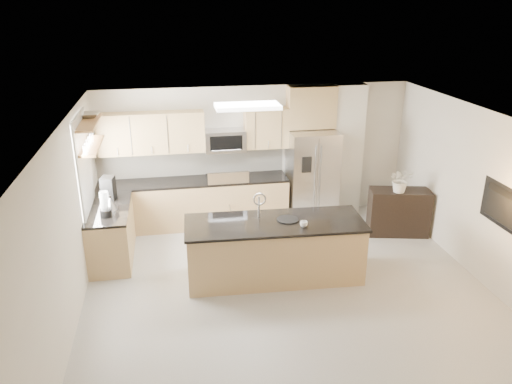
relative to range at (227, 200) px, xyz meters
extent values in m
plane|color=#A4A29C|center=(0.60, -2.92, -0.47)|extent=(6.50, 6.50, 0.00)
cube|color=white|center=(0.60, -2.92, 2.13)|extent=(6.00, 6.50, 0.02)
cube|color=beige|center=(0.60, 0.33, 0.83)|extent=(6.00, 0.02, 2.60)
cube|color=beige|center=(-2.40, -2.92, 0.83)|extent=(0.02, 6.50, 2.60)
cube|color=beige|center=(3.60, -2.92, 0.83)|extent=(0.02, 6.50, 2.60)
cube|color=tan|center=(-0.63, 0.00, -0.03)|extent=(3.55, 0.65, 0.88)
cube|color=black|center=(-0.63, 0.00, 0.43)|extent=(3.55, 0.66, 0.04)
cube|color=beige|center=(-0.63, 0.32, 0.71)|extent=(3.55, 0.02, 0.52)
cube|color=tan|center=(-2.07, -1.07, -0.03)|extent=(0.65, 1.50, 0.88)
cube|color=black|center=(-2.07, -1.07, 0.43)|extent=(0.66, 1.50, 0.04)
cube|color=black|center=(0.00, 0.00, -0.02)|extent=(0.76, 0.64, 0.90)
cube|color=black|center=(0.00, 0.00, 0.44)|extent=(0.76, 0.62, 0.03)
cube|color=#BCBBBE|center=(0.00, -0.30, 0.56)|extent=(0.76, 0.04, 0.22)
cube|color=tan|center=(-1.34, 0.16, 1.35)|extent=(1.92, 0.33, 0.75)
cube|color=tan|center=(0.79, 0.16, 1.35)|extent=(0.82, 0.33, 0.75)
cube|color=#BCBBBE|center=(0.00, 0.13, 1.16)|extent=(0.76, 0.40, 0.40)
cube|color=black|center=(0.00, -0.07, 1.16)|extent=(0.60, 0.02, 0.28)
cube|color=#BCBBBE|center=(1.66, -0.05, 0.42)|extent=(0.92, 0.75, 1.78)
cube|color=gray|center=(1.66, -0.43, 0.42)|extent=(0.02, 0.01, 1.69)
cube|color=black|center=(1.44, -0.44, 0.78)|extent=(0.18, 0.03, 0.30)
cube|color=silver|center=(2.42, 0.18, 0.83)|extent=(0.60, 0.30, 2.60)
cube|color=white|center=(-2.38, -1.07, 1.18)|extent=(0.03, 1.05, 1.55)
cube|color=white|center=(-2.37, -1.07, 1.18)|extent=(0.03, 1.15, 1.65)
cube|color=#935F3A|center=(-2.25, -0.97, 1.48)|extent=(0.30, 1.20, 0.04)
cube|color=#935F3A|center=(-2.25, -0.97, 1.85)|extent=(0.30, 1.20, 0.04)
cube|color=white|center=(0.20, -1.32, 2.09)|extent=(1.00, 0.50, 0.06)
cube|color=tan|center=(0.48, -2.15, -0.02)|extent=(2.71, 1.05, 0.90)
cube|color=black|center=(0.48, -2.15, 0.45)|extent=(2.78, 1.11, 0.04)
cube|color=black|center=(0.27, -2.15, 0.44)|extent=(0.57, 0.41, 0.01)
cylinder|color=#BCBBBE|center=(0.27, -1.92, 0.64)|extent=(0.03, 0.03, 0.34)
torus|color=#BCBBBE|center=(0.27, -1.98, 0.79)|extent=(0.21, 0.03, 0.21)
cube|color=black|center=(3.06, -1.03, -0.04)|extent=(1.15, 0.67, 0.86)
imported|color=white|center=(0.86, -2.39, 0.52)|extent=(0.12, 0.12, 0.09)
cylinder|color=black|center=(0.69, -2.11, 0.48)|extent=(0.41, 0.41, 0.02)
cylinder|color=black|center=(-2.07, -1.43, 0.51)|extent=(0.18, 0.18, 0.12)
cylinder|color=silver|center=(-2.07, -1.43, 0.72)|extent=(0.14, 0.14, 0.29)
cone|color=#BCBBBE|center=(-2.02, -1.16, 0.56)|extent=(0.20, 0.20, 0.22)
cylinder|color=black|center=(-2.02, -1.16, 0.67)|extent=(0.04, 0.04, 0.04)
cube|color=black|center=(-2.09, -0.67, 0.64)|extent=(0.24, 0.28, 0.39)
cylinder|color=#BCBBBE|center=(-2.09, -0.74, 0.55)|extent=(0.13, 0.13, 0.14)
imported|color=#BCBBBE|center=(-2.25, -0.69, 1.91)|extent=(0.42, 0.42, 0.10)
imported|color=silver|center=(3.00, -1.11, 0.73)|extent=(0.64, 0.56, 0.68)
imported|color=black|center=(3.51, -3.12, 0.88)|extent=(0.14, 1.08, 0.62)
camera|label=1|loc=(-1.01, -8.88, 3.64)|focal=35.00mm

